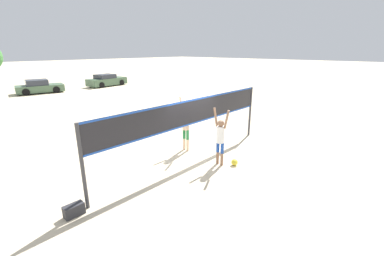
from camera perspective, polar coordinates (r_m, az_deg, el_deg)
name	(u,v)px	position (r m, az deg, el deg)	size (l,w,h in m)	color
ground_plane	(192,161)	(10.09, 0.00, -7.24)	(200.00, 200.00, 0.00)	beige
volleyball_net	(192,116)	(9.49, 0.00, 2.67)	(8.54, 0.10, 2.42)	#38383D
player_spiker	(220,136)	(9.41, 6.33, -1.77)	(0.28, 0.71, 2.14)	#8C664C
player_blocker	(186,123)	(10.70, -1.39, 1.09)	(0.28, 0.72, 2.27)	beige
volleyball	(234,162)	(9.78, 9.42, -7.53)	(0.24, 0.24, 0.24)	yellow
gear_bag	(74,210)	(7.64, -24.76, -16.24)	(0.50, 0.25, 0.32)	#2D2D33
parked_car_near	(107,81)	(32.09, -18.42, 9.96)	(4.71, 2.33, 1.36)	#4C6B4C
parked_car_mid	(39,87)	(29.61, -30.80, 7.83)	(4.43, 2.66, 1.30)	#4C6B4C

